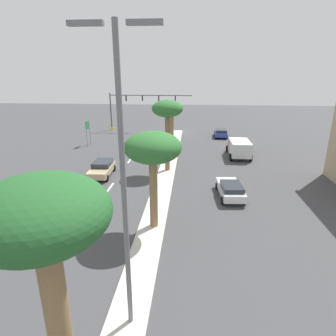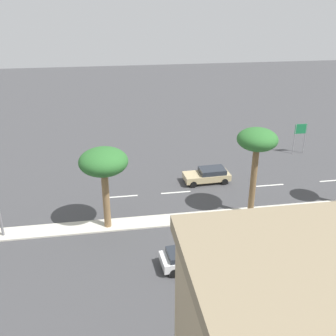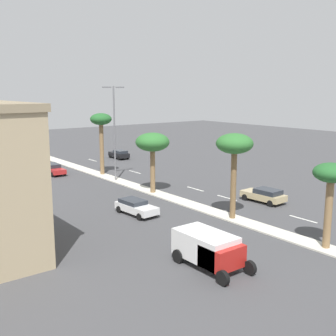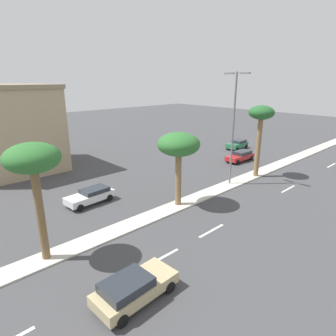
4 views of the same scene
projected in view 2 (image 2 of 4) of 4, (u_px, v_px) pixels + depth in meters
ground_plane at (114, 225)px, 31.03m from camera, size 160.00×160.00×0.00m
lane_stripe_inboard at (333, 181)px, 38.64m from camera, size 0.20×2.80×0.01m
lane_stripe_far at (270, 185)px, 37.66m from camera, size 0.20×2.80×0.01m
lane_stripe_outboard at (176, 192)px, 36.28m from camera, size 0.20×2.80×0.01m
lane_stripe_center at (122, 196)px, 35.55m from camera, size 0.20×2.80×0.01m
directional_road_sign at (300, 132)px, 44.42m from camera, size 0.10×1.44×3.57m
palm_tree_outboard at (257, 143)px, 30.07m from camera, size 3.18×3.18×7.45m
palm_tree_far at (104, 163)px, 28.61m from camera, size 3.67×3.67×6.55m
sedan_tan_trailing at (208, 175)px, 38.07m from camera, size 2.23×4.56×1.42m
sedan_white_left at (192, 257)px, 26.07m from camera, size 2.20×4.51×1.32m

